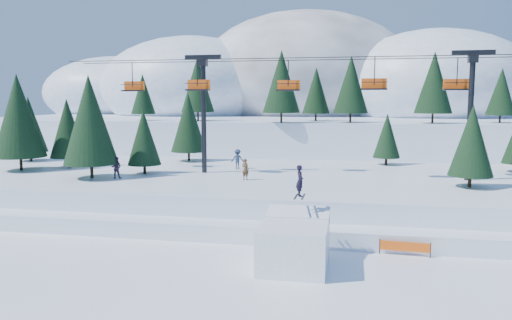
% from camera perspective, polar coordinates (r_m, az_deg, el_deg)
% --- Properties ---
extents(ground, '(160.00, 160.00, 0.00)m').
position_cam_1_polar(ground, '(26.07, 1.80, -13.11)').
color(ground, white).
rests_on(ground, ground).
extents(mid_shelf, '(70.00, 22.00, 2.50)m').
position_cam_1_polar(mid_shelf, '(43.05, 5.66, -3.40)').
color(mid_shelf, white).
rests_on(mid_shelf, ground).
extents(berm, '(70.00, 6.00, 1.10)m').
position_cam_1_polar(berm, '(33.48, 4.02, -7.60)').
color(berm, white).
rests_on(berm, ground).
extents(mountain_ridge, '(119.00, 61.35, 26.46)m').
position_cam_1_polar(mountain_ridge, '(97.98, 5.81, 7.29)').
color(mountain_ridge, white).
rests_on(mountain_ridge, ground).
extents(jump_kicker, '(3.53, 4.81, 5.33)m').
position_cam_1_polar(jump_kicker, '(27.14, 4.43, -9.41)').
color(jump_kicker, white).
rests_on(jump_kicker, ground).
extents(chairlift, '(46.00, 3.21, 10.28)m').
position_cam_1_polar(chairlift, '(42.28, 8.41, 7.37)').
color(chairlift, black).
rests_on(chairlift, mid_shelf).
extents(conifer_stand, '(61.27, 16.92, 9.46)m').
position_cam_1_polar(conifer_stand, '(43.15, 6.36, 4.09)').
color(conifer_stand, black).
rests_on(conifer_stand, mid_shelf).
extents(distant_skiers, '(30.37, 8.25, 1.84)m').
position_cam_1_polar(distant_skiers, '(43.32, 0.26, -0.43)').
color(distant_skiers, '#50361D').
rests_on(distant_skiers, mid_shelf).
extents(banner_near, '(2.85, 0.26, 0.90)m').
position_cam_1_polar(banner_near, '(30.26, 16.65, -9.47)').
color(banner_near, black).
rests_on(banner_near, ground).
extents(banner_far, '(2.85, 0.27, 0.90)m').
position_cam_1_polar(banner_far, '(31.00, 20.54, -9.23)').
color(banner_far, black).
rests_on(banner_far, ground).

